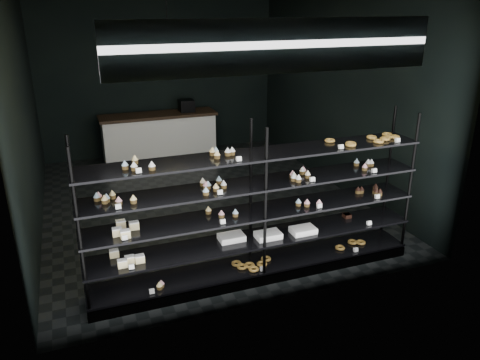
# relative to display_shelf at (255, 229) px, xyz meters

# --- Properties ---
(room) EXTENTS (5.01, 6.01, 3.20)m
(room) POSITION_rel_display_shelf_xyz_m (0.03, 2.45, 0.97)
(room) COLOR black
(room) RESTS_ON ground
(display_shelf) EXTENTS (4.00, 0.50, 1.91)m
(display_shelf) POSITION_rel_display_shelf_xyz_m (0.00, 0.00, 0.00)
(display_shelf) COLOR black
(display_shelf) RESTS_ON room
(signage) EXTENTS (3.30, 0.05, 0.50)m
(signage) POSITION_rel_display_shelf_xyz_m (0.03, -0.48, 2.12)
(signage) COLOR #0B1738
(signage) RESTS_ON room
(pendant_lamp) EXTENTS (0.35, 0.35, 0.91)m
(pendant_lamp) POSITION_rel_display_shelf_xyz_m (-0.71, 1.01, 1.82)
(pendant_lamp) COLOR black
(pendant_lamp) RESTS_ON room
(service_counter) EXTENTS (2.40, 0.65, 1.23)m
(service_counter) POSITION_rel_display_shelf_xyz_m (-0.14, 4.95, -0.13)
(service_counter) COLOR silver
(service_counter) RESTS_ON room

